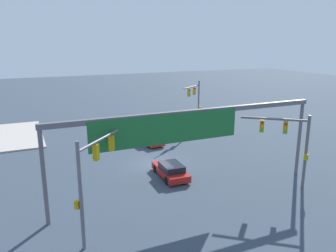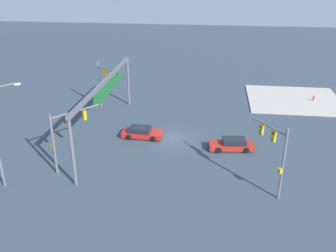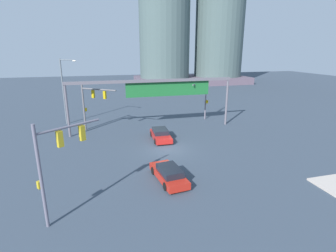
{
  "view_description": "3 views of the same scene",
  "coord_description": "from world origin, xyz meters",
  "px_view_note": "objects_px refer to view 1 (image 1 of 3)",
  "views": [
    {
      "loc": [
        11.08,
        27.47,
        11.24
      ],
      "look_at": [
        -1.45,
        -0.61,
        3.39
      ],
      "focal_mm": 35.97,
      "sensor_mm": 36.0,
      "label": 1
    },
    {
      "loc": [
        -36.16,
        -4.41,
        17.51
      ],
      "look_at": [
        -0.73,
        0.22,
        1.86
      ],
      "focal_mm": 39.24,
      "sensor_mm": 36.0,
      "label": 2
    },
    {
      "loc": [
        -6.6,
        -24.54,
        10.0
      ],
      "look_at": [
        0.74,
        2.62,
        1.73
      ],
      "focal_mm": 27.79,
      "sensor_mm": 36.0,
      "label": 3
    }
  ],
  "objects_px": {
    "traffic_signal_near_corner": "(290,139)",
    "traffic_signal_opposite_side": "(195,98)",
    "sedan_car_approaching": "(171,170)",
    "traffic_signal_cross_street": "(92,170)",
    "sedan_car_waiting_far": "(148,138)"
  },
  "relations": [
    {
      "from": "sedan_car_approaching",
      "to": "traffic_signal_near_corner",
      "type": "bearing_deg",
      "value": -123.85
    },
    {
      "from": "traffic_signal_opposite_side",
      "to": "traffic_signal_cross_street",
      "type": "relative_size",
      "value": 1.01
    },
    {
      "from": "traffic_signal_opposite_side",
      "to": "sedan_car_approaching",
      "type": "height_order",
      "value": "traffic_signal_opposite_side"
    },
    {
      "from": "traffic_signal_near_corner",
      "to": "traffic_signal_opposite_side",
      "type": "bearing_deg",
      "value": -56.73
    },
    {
      "from": "traffic_signal_near_corner",
      "to": "traffic_signal_opposite_side",
      "type": "relative_size",
      "value": 0.93
    },
    {
      "from": "traffic_signal_cross_street",
      "to": "sedan_car_approaching",
      "type": "relative_size",
      "value": 1.4
    },
    {
      "from": "traffic_signal_near_corner",
      "to": "sedan_car_waiting_far",
      "type": "xyz_separation_m",
      "value": [
        5.87,
        -15.31,
        -3.37
      ]
    },
    {
      "from": "traffic_signal_cross_street",
      "to": "traffic_signal_opposite_side",
      "type": "bearing_deg",
      "value": 0.97
    },
    {
      "from": "traffic_signal_near_corner",
      "to": "sedan_car_approaching",
      "type": "xyz_separation_m",
      "value": [
        7.57,
        -5.49,
        -3.37
      ]
    },
    {
      "from": "sedan_car_approaching",
      "to": "sedan_car_waiting_far",
      "type": "bearing_deg",
      "value": -7.71
    },
    {
      "from": "traffic_signal_opposite_side",
      "to": "sedan_car_approaching",
      "type": "bearing_deg",
      "value": 18.95
    },
    {
      "from": "traffic_signal_near_corner",
      "to": "sedan_car_approaching",
      "type": "bearing_deg",
      "value": 2.54
    },
    {
      "from": "traffic_signal_cross_street",
      "to": "traffic_signal_near_corner",
      "type": "bearing_deg",
      "value": -44.29
    },
    {
      "from": "sedan_car_waiting_far",
      "to": "traffic_signal_opposite_side",
      "type": "bearing_deg",
      "value": 104.58
    },
    {
      "from": "traffic_signal_cross_street",
      "to": "sedan_car_waiting_far",
      "type": "relative_size",
      "value": 1.32
    }
  ]
}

